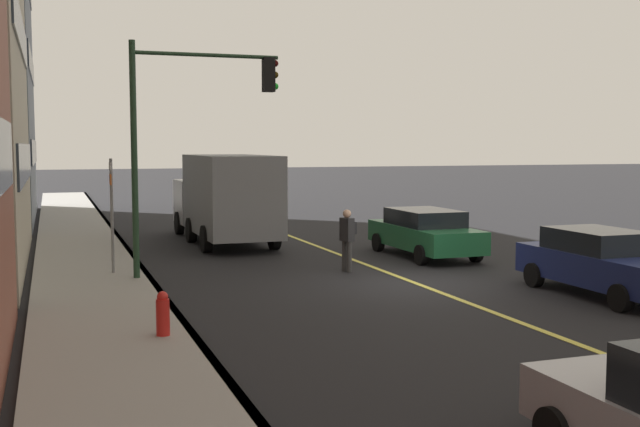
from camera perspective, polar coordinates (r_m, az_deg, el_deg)
The scene contains 11 objects.
ground at distance 19.97m, azimuth 6.90°, elevation -5.09°, with size 200.00×200.00×0.00m, color black.
sidewalk_slab at distance 17.97m, azimuth -16.02°, elevation -6.14°, with size 80.00×2.92×0.15m, color gray.
curb_edge at distance 18.10m, azimuth -11.63°, elevation -5.97°, with size 80.00×0.16×0.15m, color slate.
lane_stripe_center at distance 19.96m, azimuth 6.90°, elevation -5.07°, with size 80.00×0.16×0.01m, color #D8CC4C.
car_green at distance 24.55m, azimuth 7.74°, elevation -1.35°, with size 4.78×2.04×1.49m.
car_navy at distance 19.18m, azimuth 20.18°, elevation -3.40°, with size 4.65×1.92×1.53m.
truck_gray at distance 27.79m, azimuth -6.99°, elevation 1.24°, with size 8.04×2.60×3.16m.
pedestrian_with_backpack at distance 21.38m, azimuth 2.05°, elevation -1.62°, with size 0.46×0.44×1.74m.
traffic_light_mast at distance 20.13m, azimuth -9.65°, elevation 6.86°, with size 0.28×3.86×6.11m.
street_sign_post at distance 20.98m, azimuth -15.15°, elevation 0.36°, with size 0.60×0.08×3.16m.
fire_hydrant at distance 14.03m, azimuth -11.54°, elevation -7.56°, with size 0.24×0.24×0.94m.
Camera 1 is at (-17.62, 8.72, 3.51)m, focal length 43.29 mm.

